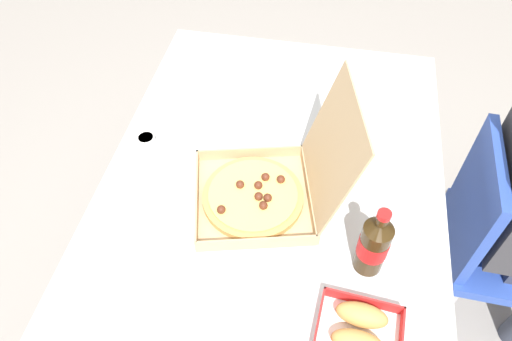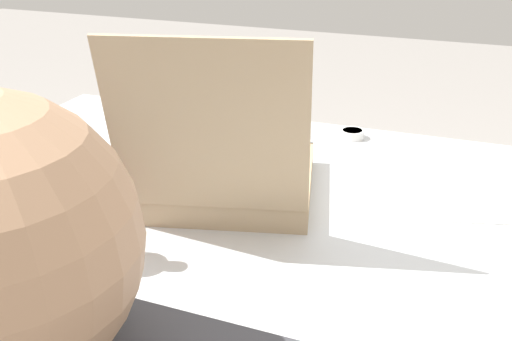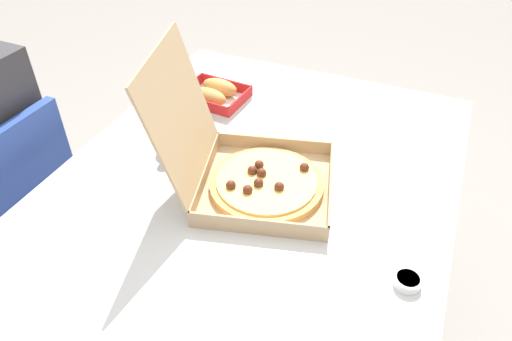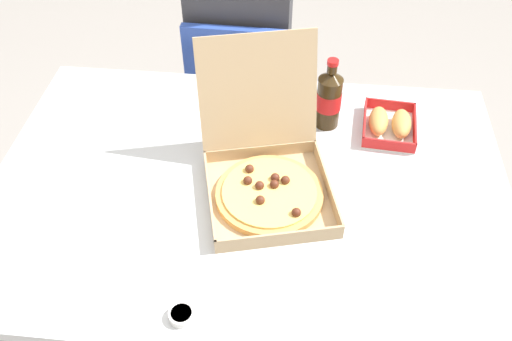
# 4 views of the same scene
# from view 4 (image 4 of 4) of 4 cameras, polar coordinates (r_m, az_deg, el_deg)

# --- Properties ---
(ground_plane) EXTENTS (10.00, 10.00, 0.00)m
(ground_plane) POSITION_cam_4_polar(r_m,az_deg,el_deg) (2.05, -0.57, -15.40)
(ground_plane) COLOR gray
(dining_table) EXTENTS (1.39, 0.97, 0.72)m
(dining_table) POSITION_cam_4_polar(r_m,az_deg,el_deg) (1.52, -0.74, -3.24)
(dining_table) COLOR silver
(dining_table) RESTS_ON ground_plane
(chair) EXTENTS (0.41, 0.41, 0.83)m
(chair) POSITION_cam_4_polar(r_m,az_deg,el_deg) (2.18, -1.56, 8.14)
(chair) COLOR #2D4CAD
(chair) RESTS_ON ground_plane
(diner_person) EXTENTS (0.36, 0.41, 1.15)m
(diner_person) POSITION_cam_4_polar(r_m,az_deg,el_deg) (2.11, -1.44, 13.58)
(diner_person) COLOR #333847
(diner_person) RESTS_ON ground_plane
(pizza_box_open) EXTENTS (0.40, 0.47, 0.35)m
(pizza_box_open) POSITION_cam_4_polar(r_m,az_deg,el_deg) (1.43, 1.18, -0.59)
(pizza_box_open) COLOR tan
(pizza_box_open) RESTS_ON dining_table
(bread_side_box) EXTENTS (0.17, 0.20, 0.06)m
(bread_side_box) POSITION_cam_4_polar(r_m,az_deg,el_deg) (1.66, 13.67, 4.74)
(bread_side_box) COLOR white
(bread_side_box) RESTS_ON dining_table
(cola_bottle) EXTENTS (0.07, 0.07, 0.22)m
(cola_bottle) POSITION_cam_4_polar(r_m,az_deg,el_deg) (1.61, 7.54, 7.43)
(cola_bottle) COLOR #33230F
(cola_bottle) RESTS_ON dining_table
(paper_menu) EXTENTS (0.24, 0.20, 0.00)m
(paper_menu) POSITION_cam_4_polar(r_m,az_deg,el_deg) (1.47, -18.71, -4.62)
(paper_menu) COLOR white
(paper_menu) RESTS_ON dining_table
(dipping_sauce_cup) EXTENTS (0.06, 0.06, 0.02)m
(dipping_sauce_cup) POSITION_cam_4_polar(r_m,az_deg,el_deg) (1.23, -7.72, -14.58)
(dipping_sauce_cup) COLOR white
(dipping_sauce_cup) RESTS_ON dining_table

